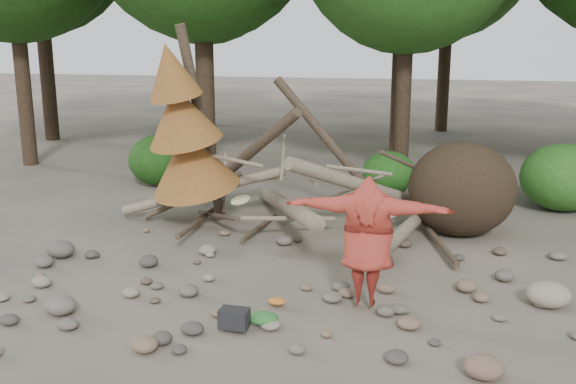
# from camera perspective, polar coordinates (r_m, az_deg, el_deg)

# --- Properties ---
(ground) EXTENTS (120.00, 120.00, 0.00)m
(ground) POSITION_cam_1_polar(r_m,az_deg,el_deg) (10.19, 0.28, -9.73)
(ground) COLOR #514C44
(ground) RESTS_ON ground
(deadfall_pile) EXTENTS (8.55, 5.24, 3.30)m
(deadfall_pile) POSITION_cam_1_polar(r_m,az_deg,el_deg) (13.69, 12.76, 0.18)
(deadfall_pile) COLOR #332619
(deadfall_pile) RESTS_ON ground
(dead_conifer) EXTENTS (2.06, 2.16, 4.35)m
(dead_conifer) POSITION_cam_1_polar(r_m,az_deg,el_deg) (13.69, -9.15, 5.29)
(dead_conifer) COLOR #4C3F30
(dead_conifer) RESTS_ON ground
(bush_left) EXTENTS (1.80, 1.80, 1.44)m
(bush_left) POSITION_cam_1_polar(r_m,az_deg,el_deg) (18.33, -11.23, 2.81)
(bush_left) COLOR #1C4913
(bush_left) RESTS_ON ground
(bush_mid) EXTENTS (1.40, 1.40, 1.12)m
(bush_mid) POSITION_cam_1_polar(r_m,az_deg,el_deg) (17.31, 8.96, 1.75)
(bush_mid) COLOR #255D1B
(bush_mid) RESTS_ON ground
(bush_right) EXTENTS (2.00, 2.00, 1.60)m
(bush_right) POSITION_cam_1_polar(r_m,az_deg,el_deg) (16.66, 23.27, 1.21)
(bush_right) COLOR #2F6E22
(bush_right) RESTS_ON ground
(frisbee_thrower) EXTENTS (3.25, 0.86, 2.00)m
(frisbee_thrower) POSITION_cam_1_polar(r_m,az_deg,el_deg) (9.64, 7.05, -4.35)
(frisbee_thrower) COLOR #A53025
(frisbee_thrower) RESTS_ON ground
(backpack) EXTENTS (0.41, 0.27, 0.27)m
(backpack) POSITION_cam_1_polar(r_m,az_deg,el_deg) (9.22, -4.80, -11.46)
(backpack) COLOR black
(backpack) RESTS_ON ground
(cloth_green) EXTENTS (0.43, 0.36, 0.16)m
(cloth_green) POSITION_cam_1_polar(r_m,az_deg,el_deg) (9.34, -2.19, -11.42)
(cloth_green) COLOR #2B6A2A
(cloth_green) RESTS_ON ground
(cloth_orange) EXTENTS (0.28, 0.23, 0.10)m
(cloth_orange) POSITION_cam_1_polar(r_m,az_deg,el_deg) (9.97, -0.97, -9.94)
(cloth_orange) COLOR #C56A21
(cloth_orange) RESTS_ON ground
(boulder_front_left) EXTENTS (0.48, 0.44, 0.29)m
(boulder_front_left) POSITION_cam_1_polar(r_m,az_deg,el_deg) (10.28, -19.58, -9.46)
(boulder_front_left) COLOR #6A6159
(boulder_front_left) RESTS_ON ground
(boulder_front_right) EXTENTS (0.49, 0.44, 0.29)m
(boulder_front_right) POSITION_cam_1_polar(r_m,az_deg,el_deg) (8.37, 17.02, -14.65)
(boulder_front_right) COLOR #795B4B
(boulder_front_right) RESTS_ON ground
(boulder_mid_right) EXTENTS (0.66, 0.59, 0.40)m
(boulder_mid_right) POSITION_cam_1_polar(r_m,az_deg,el_deg) (10.72, 22.15, -8.43)
(boulder_mid_right) COLOR gray
(boulder_mid_right) RESTS_ON ground
(boulder_mid_left) EXTENTS (0.54, 0.48, 0.32)m
(boulder_mid_left) POSITION_cam_1_polar(r_m,az_deg,el_deg) (12.84, -19.58, -4.81)
(boulder_mid_left) COLOR #59524B
(boulder_mid_left) RESTS_ON ground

